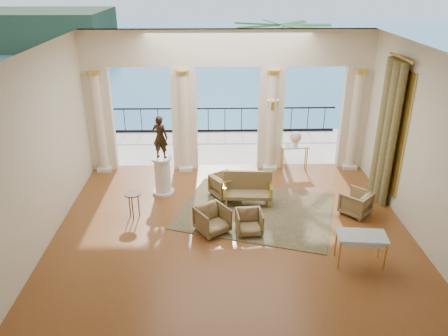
{
  "coord_description": "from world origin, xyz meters",
  "views": [
    {
      "loc": [
        -0.44,
        -9.7,
        6.06
      ],
      "look_at": [
        -0.2,
        0.6,
        1.41
      ],
      "focal_mm": 35.0,
      "sensor_mm": 36.0,
      "label": 1
    }
  ],
  "objects_px": {
    "settee": "(248,188)",
    "pedestal": "(163,176)",
    "game_table": "(362,238)",
    "side_table": "(133,197)",
    "armchair_c": "(356,202)",
    "armchair_d": "(225,184)",
    "console_table": "(295,150)",
    "armchair_b": "(249,221)",
    "statue": "(160,137)",
    "armchair_a": "(212,219)"
  },
  "relations": [
    {
      "from": "game_table",
      "to": "console_table",
      "type": "distance_m",
      "value": 5.18
    },
    {
      "from": "statue",
      "to": "pedestal",
      "type": "bearing_deg",
      "value": 107.38
    },
    {
      "from": "armchair_b",
      "to": "armchair_c",
      "type": "distance_m",
      "value": 3.09
    },
    {
      "from": "settee",
      "to": "pedestal",
      "type": "bearing_deg",
      "value": 169.19
    },
    {
      "from": "settee",
      "to": "armchair_b",
      "type": "bearing_deg",
      "value": -88.87
    },
    {
      "from": "settee",
      "to": "pedestal",
      "type": "distance_m",
      "value": 2.55
    },
    {
      "from": "armchair_a",
      "to": "pedestal",
      "type": "distance_m",
      "value": 2.6
    },
    {
      "from": "armchair_d",
      "to": "game_table",
      "type": "relative_size",
      "value": 0.64
    },
    {
      "from": "settee",
      "to": "pedestal",
      "type": "xyz_separation_m",
      "value": [
        -2.46,
        0.64,
        0.11
      ]
    },
    {
      "from": "settee",
      "to": "game_table",
      "type": "bearing_deg",
      "value": -47.65
    },
    {
      "from": "armchair_b",
      "to": "settee",
      "type": "xyz_separation_m",
      "value": [
        0.07,
        1.58,
        0.12
      ]
    },
    {
      "from": "armchair_c",
      "to": "pedestal",
      "type": "xyz_separation_m",
      "value": [
        -5.36,
        1.34,
        0.2
      ]
    },
    {
      "from": "armchair_d",
      "to": "game_table",
      "type": "height_order",
      "value": "game_table"
    },
    {
      "from": "armchair_d",
      "to": "pedestal",
      "type": "distance_m",
      "value": 1.85
    },
    {
      "from": "armchair_b",
      "to": "side_table",
      "type": "height_order",
      "value": "side_table"
    },
    {
      "from": "side_table",
      "to": "console_table",
      "type": "bearing_deg",
      "value": 31.71
    },
    {
      "from": "armchair_c",
      "to": "settee",
      "type": "height_order",
      "value": "settee"
    },
    {
      "from": "statue",
      "to": "armchair_c",
      "type": "bearing_deg",
      "value": -176.62
    },
    {
      "from": "armchair_d",
      "to": "settee",
      "type": "xyz_separation_m",
      "value": [
        0.64,
        -0.45,
        0.08
      ]
    },
    {
      "from": "console_table",
      "to": "armchair_b",
      "type": "bearing_deg",
      "value": -120.41
    },
    {
      "from": "settee",
      "to": "side_table",
      "type": "xyz_separation_m",
      "value": [
        -3.11,
        -0.73,
        0.16
      ]
    },
    {
      "from": "pedestal",
      "to": "armchair_b",
      "type": "bearing_deg",
      "value": -42.78
    },
    {
      "from": "settee",
      "to": "armchair_a",
      "type": "bearing_deg",
      "value": -119.86
    },
    {
      "from": "game_table",
      "to": "statue",
      "type": "bearing_deg",
      "value": 149.42
    },
    {
      "from": "side_table",
      "to": "armchair_a",
      "type": "bearing_deg",
      "value": -20.17
    },
    {
      "from": "settee",
      "to": "console_table",
      "type": "relative_size",
      "value": 1.54
    },
    {
      "from": "settee",
      "to": "game_table",
      "type": "distance_m",
      "value": 3.72
    },
    {
      "from": "armchair_b",
      "to": "settee",
      "type": "bearing_deg",
      "value": 82.42
    },
    {
      "from": "armchair_a",
      "to": "game_table",
      "type": "xyz_separation_m",
      "value": [
        3.32,
        -1.4,
        0.29
      ]
    },
    {
      "from": "armchair_a",
      "to": "armchair_c",
      "type": "xyz_separation_m",
      "value": [
        3.89,
        0.81,
        -0.01
      ]
    },
    {
      "from": "armchair_a",
      "to": "armchair_d",
      "type": "xyz_separation_m",
      "value": [
        0.36,
        1.95,
        -0.01
      ]
    },
    {
      "from": "console_table",
      "to": "game_table",
      "type": "bearing_deg",
      "value": -88.68
    },
    {
      "from": "armchair_d",
      "to": "pedestal",
      "type": "height_order",
      "value": "pedestal"
    },
    {
      "from": "armchair_d",
      "to": "game_table",
      "type": "distance_m",
      "value": 4.48
    },
    {
      "from": "console_table",
      "to": "armchair_c",
      "type": "bearing_deg",
      "value": -73.54
    },
    {
      "from": "settee",
      "to": "console_table",
      "type": "height_order",
      "value": "settee"
    },
    {
      "from": "armchair_b",
      "to": "settee",
      "type": "distance_m",
      "value": 1.58
    },
    {
      "from": "statue",
      "to": "armchair_d",
      "type": "bearing_deg",
      "value": -168.58
    },
    {
      "from": "armchair_a",
      "to": "statue",
      "type": "relative_size",
      "value": 0.61
    },
    {
      "from": "armchair_d",
      "to": "console_table",
      "type": "relative_size",
      "value": 0.8
    },
    {
      "from": "pedestal",
      "to": "side_table",
      "type": "height_order",
      "value": "pedestal"
    },
    {
      "from": "pedestal",
      "to": "statue",
      "type": "xyz_separation_m",
      "value": [
        0.0,
        0.0,
        1.22
      ]
    },
    {
      "from": "settee",
      "to": "side_table",
      "type": "bearing_deg",
      "value": -163.05
    },
    {
      "from": "armchair_a",
      "to": "statue",
      "type": "xyz_separation_m",
      "value": [
        -1.47,
        2.14,
        1.41
      ]
    },
    {
      "from": "pedestal",
      "to": "statue",
      "type": "distance_m",
      "value": 1.22
    },
    {
      "from": "pedestal",
      "to": "game_table",
      "type": "bearing_deg",
      "value": -36.5
    },
    {
      "from": "armchair_c",
      "to": "statue",
      "type": "height_order",
      "value": "statue"
    },
    {
      "from": "armchair_a",
      "to": "console_table",
      "type": "distance_m",
      "value": 4.64
    },
    {
      "from": "side_table",
      "to": "settee",
      "type": "bearing_deg",
      "value": 13.24
    },
    {
      "from": "armchair_a",
      "to": "side_table",
      "type": "bearing_deg",
      "value": 126.34
    }
  ]
}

